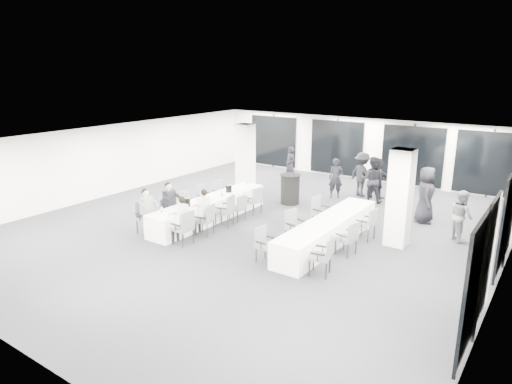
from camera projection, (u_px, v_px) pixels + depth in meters
room at (299, 182)px, 14.78m from camera, size 14.04×16.04×2.84m
column_left at (245, 158)px, 18.46m from camera, size 0.60×0.60×2.80m
column_right at (400, 198)px, 12.87m from camera, size 0.60×0.60×2.80m
banquet_table_main at (210, 209)px, 15.24m from camera, size 0.90×5.00×0.75m
banquet_table_side at (328, 231)px, 13.19m from camera, size 0.90×5.00×0.75m
cocktail_table at (290, 189)px, 17.07m from camera, size 0.81×0.81×1.12m
chair_main_left_near at (145, 215)px, 13.99m from camera, size 0.54×0.60×1.03m
chair_main_left_second at (168, 210)px, 14.76m from camera, size 0.45×0.50×0.89m
chair_main_left_mid at (187, 203)px, 15.49m from camera, size 0.52×0.56×0.91m
chair_main_left_fourth at (204, 196)px, 16.16m from camera, size 0.53×0.58×0.95m
chair_main_left_far at (219, 192)px, 16.85m from camera, size 0.56×0.59×0.92m
chair_main_right_near at (184, 226)px, 13.05m from camera, size 0.54×0.60×1.02m
chair_main_right_second at (207, 218)px, 13.84m from camera, size 0.56×0.59×0.95m
chair_main_right_mid at (227, 209)px, 14.61m from camera, size 0.62×0.65×1.02m
chair_main_right_fourth at (239, 206)px, 15.16m from camera, size 0.49×0.53×0.87m
chair_main_right_far at (255, 199)px, 15.88m from camera, size 0.56×0.59×0.94m
chair_side_left_near at (264, 242)px, 11.95m from camera, size 0.50×0.55×0.94m
chair_side_left_mid at (294, 224)px, 13.19m from camera, size 0.60×0.63×1.00m
chair_side_left_far at (320, 210)px, 14.48m from camera, size 0.54×0.60×1.02m
chair_side_right_near at (324, 254)px, 11.12m from camera, size 0.60×0.63×0.99m
chair_side_right_mid at (349, 236)px, 12.34m from camera, size 0.55×0.59×0.95m
chair_side_right_far at (368, 222)px, 13.43m from camera, size 0.53×0.58×0.97m
seated_guest_a at (148, 209)px, 13.83m from camera, size 0.50×0.38×1.44m
seated_guest_b at (171, 202)px, 14.59m from camera, size 0.50×0.38×1.44m
seated_guest_c at (180, 217)px, 13.09m from camera, size 0.50×0.38×1.44m
seated_guest_d at (202, 209)px, 13.85m from camera, size 0.50×0.38×1.44m
standing_guest_a at (336, 176)px, 17.77m from camera, size 0.82×0.78×1.77m
standing_guest_b at (372, 177)px, 17.15m from camera, size 1.07×0.80×1.99m
standing_guest_c at (362, 171)px, 17.99m from camera, size 1.44×1.10×1.99m
standing_guest_e at (426, 191)px, 14.87m from camera, size 0.90×1.16×2.12m
standing_guest_f at (377, 176)px, 17.69m from camera, size 1.71×0.75×1.82m
standing_guest_g at (290, 163)px, 20.04m from camera, size 0.85×0.81×1.85m
standing_guest_h at (462, 212)px, 13.34m from camera, size 0.93×0.96×1.73m
ice_bucket_near at (186, 202)px, 14.28m from camera, size 0.24×0.24×0.28m
ice_bucket_far at (229, 189)px, 15.92m from camera, size 0.22×0.22×0.25m
water_bottle_a at (162, 210)px, 13.54m from camera, size 0.07×0.07×0.21m
water_bottle_b at (222, 194)px, 15.27m from camera, size 0.08×0.08×0.24m
water_bottle_c at (247, 181)px, 16.93m from camera, size 0.08×0.08×0.24m
plate_a at (180, 207)px, 14.18m from camera, size 0.22×0.22×0.03m
plate_b at (172, 213)px, 13.63m from camera, size 0.22×0.22×0.03m
plate_c at (202, 202)px, 14.72m from camera, size 0.20×0.20×0.03m
wine_glass at (169, 212)px, 13.25m from camera, size 0.08×0.08×0.21m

